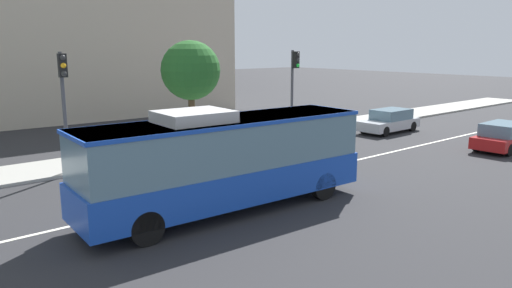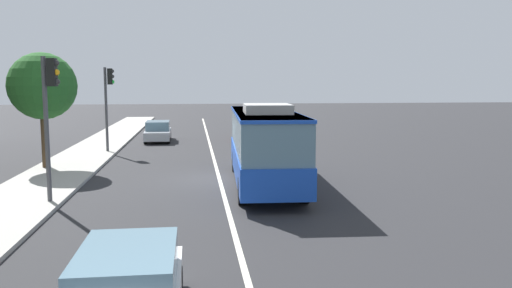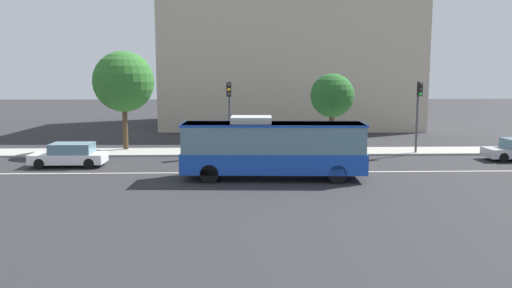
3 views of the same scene
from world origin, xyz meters
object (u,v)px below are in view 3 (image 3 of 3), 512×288
traffic_light_near_corner (418,105)px  street_tree_kerbside_left (332,96)px  traffic_light_mid_block (229,105)px  street_tree_kerbside_centre (124,82)px  transit_bus (273,147)px  sedan_white (70,155)px

traffic_light_near_corner → street_tree_kerbside_left: street_tree_kerbside_left is taller
traffic_light_mid_block → street_tree_kerbside_left: size_ratio=0.90×
street_tree_kerbside_left → traffic_light_near_corner: bearing=-20.9°
street_tree_kerbside_left → street_tree_kerbside_centre: bearing=179.3°
transit_bus → sedan_white: (-12.44, 4.11, -1.09)m
traffic_light_near_corner → traffic_light_mid_block: (-13.32, -0.14, 0.00)m
transit_bus → traffic_light_near_corner: bearing=39.2°
sedan_white → traffic_light_near_corner: size_ratio=0.87×
sedan_white → street_tree_kerbside_centre: (2.09, 6.26, 4.41)m
traffic_light_near_corner → traffic_light_mid_block: same height
traffic_light_mid_block → street_tree_kerbside_centre: size_ratio=0.70×
traffic_light_mid_block → street_tree_kerbside_left: street_tree_kerbside_left is taller
transit_bus → traffic_light_mid_block: bearing=110.6°
sedan_white → street_tree_kerbside_centre: size_ratio=0.61×
transit_bus → sedan_white: transit_bus is taller
traffic_light_mid_block → street_tree_kerbside_left: (7.59, 2.32, 0.54)m
transit_bus → street_tree_kerbside_centre: bearing=137.5°
sedan_white → street_tree_kerbside_left: size_ratio=0.78×
transit_bus → street_tree_kerbside_centre: size_ratio=1.37×
traffic_light_mid_block → street_tree_kerbside_centre: (-7.80, 2.51, 1.58)m
traffic_light_near_corner → traffic_light_mid_block: size_ratio=1.00×
street_tree_kerbside_left → sedan_white: bearing=-160.8°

